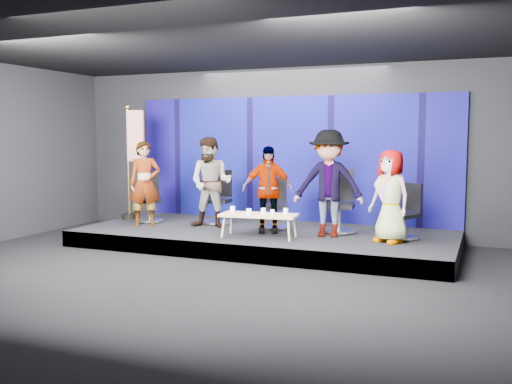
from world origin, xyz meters
TOP-DOWN VIEW (x-y plane):
  - ground at (0.00, 0.00)m, footprint 10.00×10.00m
  - room_walls at (0.00, 0.00)m, footprint 10.02×8.02m
  - riser at (0.00, 2.50)m, footprint 7.00×3.00m
  - backdrop at (0.00, 3.95)m, footprint 7.00×0.08m
  - chair_a at (-2.61, 2.62)m, footprint 0.81×0.81m
  - panelist_a at (-2.41, 2.16)m, footprint 0.73×0.68m
  - chair_b at (-1.18, 2.94)m, footprint 0.68×0.68m
  - panelist_b at (-1.09, 2.44)m, footprint 0.93×0.76m
  - chair_c at (0.11, 2.83)m, footprint 0.71×0.71m
  - panelist_c at (0.13, 2.33)m, footprint 1.01×0.68m
  - chair_d at (1.36, 2.84)m, footprint 0.74×0.74m
  - panelist_d at (1.28, 2.33)m, footprint 1.30×0.85m
  - chair_e at (2.58, 2.64)m, footprint 0.74×0.74m
  - panelist_e at (2.39, 2.18)m, footprint 0.91×0.81m
  - coffee_table at (0.18, 1.79)m, footprint 1.40×0.71m
  - mug_a at (-0.34, 1.81)m, footprint 0.09×0.09m
  - mug_b at (0.05, 1.65)m, footprint 0.09×0.09m
  - mug_c at (0.23, 1.87)m, footprint 0.08×0.08m
  - mug_d at (0.42, 1.81)m, footprint 0.07×0.07m
  - mug_e at (0.62, 1.94)m, footprint 0.09×0.09m
  - flag_stand at (-3.13, 2.80)m, footprint 0.56×0.33m

SIDE VIEW (x-z plane):
  - ground at x=0.00m, z-range 0.00..0.00m
  - riser at x=0.00m, z-range 0.00..0.30m
  - chair_e at x=2.58m, z-range 0.14..1.10m
  - chair_c at x=0.11m, z-range 0.13..1.12m
  - chair_a at x=-2.61m, z-range 0.12..1.16m
  - chair_b at x=-1.18m, z-range 0.11..1.20m
  - coffee_table at x=0.18m, z-range 0.47..0.89m
  - chair_d at x=1.36m, z-range 0.10..1.27m
  - mug_d at x=0.42m, z-range 0.71..0.80m
  - mug_c at x=0.23m, z-range 0.71..0.81m
  - mug_e at x=0.62m, z-range 0.71..0.82m
  - mug_b at x=0.05m, z-range 0.71..0.82m
  - mug_a at x=-0.34m, z-range 0.71..0.82m
  - panelist_e at x=2.39m, z-range 0.30..1.86m
  - panelist_c at x=0.13m, z-range 0.30..1.90m
  - panelist_a at x=-2.41m, z-range 0.30..1.97m
  - panelist_b at x=-1.09m, z-range 0.30..2.06m
  - panelist_d at x=1.28m, z-range 0.30..2.19m
  - flag_stand at x=-3.13m, z-range 0.37..2.82m
  - backdrop at x=0.00m, z-range 0.30..2.90m
  - room_walls at x=0.00m, z-range 0.67..4.18m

